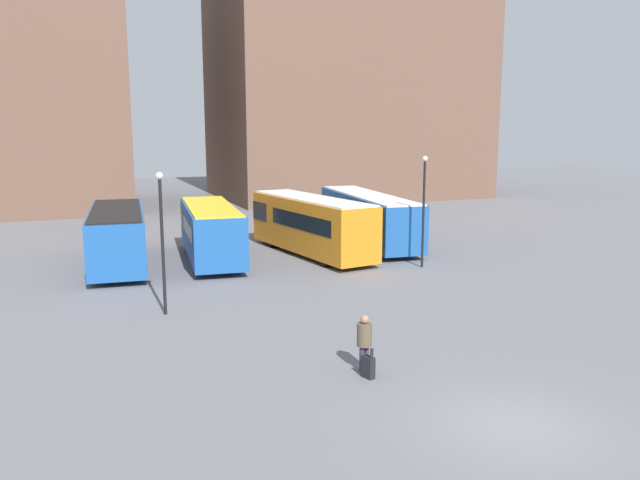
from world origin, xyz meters
name	(u,v)px	position (x,y,z in m)	size (l,w,h in m)	color
ground_plane	(516,426)	(0.00, 0.00, 0.00)	(160.00, 160.00, 0.00)	slate
building_block_left	(21,76)	(-12.64, 48.88, 11.29)	(16.08, 16.70, 22.57)	brown
building_block_right	(346,46)	(17.43, 48.88, 15.11)	(25.67, 17.05, 30.22)	brown
bus_0	(117,235)	(-7.32, 21.82, 1.58)	(3.42, 9.87, 2.91)	#1E56A3
bus_1	(211,230)	(-2.64, 21.42, 1.59)	(3.46, 9.49, 2.94)	#1E56A3
bus_2	(310,223)	(2.85, 20.94, 1.72)	(3.91, 10.25, 3.18)	orange
bus_3	(367,216)	(7.34, 22.96, 1.63)	(3.63, 12.00, 2.99)	#1E56A3
traveler	(364,338)	(-1.84, 4.42, 0.99)	(0.53, 0.53, 1.67)	#382D4C
suitcase	(368,367)	(-1.96, 3.92, 0.32)	(0.30, 0.44, 0.91)	black
lamp_post_0	(424,202)	(6.88, 15.70, 3.29)	(0.28, 0.28, 5.58)	black
lamp_post_1	(162,231)	(-6.35, 12.25, 3.17)	(0.28, 0.28, 5.36)	black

